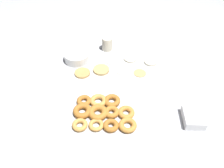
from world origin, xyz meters
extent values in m
plane|color=#B2B5BA|center=(0.00, 0.00, 0.00)|extent=(3.00, 3.00, 0.00)
cylinder|color=beige|center=(-0.04, 0.20, 0.00)|extent=(0.11, 0.11, 0.01)
cylinder|color=tan|center=(-0.12, 0.08, 0.01)|extent=(0.11, 0.11, 0.02)
cylinder|color=tan|center=(0.14, 0.07, 0.00)|extent=(0.08, 0.08, 0.01)
cylinder|color=beige|center=(0.08, 0.22, 0.01)|extent=(0.09, 0.09, 0.01)
cylinder|color=beige|center=(0.23, 0.19, 0.01)|extent=(0.09, 0.09, 0.01)
cylinder|color=silver|center=(0.03, 0.09, 0.00)|extent=(0.10, 0.10, 0.01)
cylinder|color=tan|center=(-0.25, 0.05, 0.01)|extent=(0.11, 0.11, 0.01)
cube|color=silver|center=(-0.07, -0.30, 0.00)|extent=(0.37, 0.29, 0.01)
torus|color=#D19347|center=(-0.20, -0.39, 0.02)|extent=(0.09, 0.09, 0.03)
torus|color=#D19347|center=(-0.11, -0.39, 0.02)|extent=(0.08, 0.08, 0.02)
torus|color=#AD6B28|center=(-0.03, -0.39, 0.02)|extent=(0.09, 0.09, 0.03)
torus|color=#C68438|center=(0.06, -0.39, 0.02)|extent=(0.10, 0.10, 0.03)
torus|color=#AD6B28|center=(-0.20, -0.30, 0.02)|extent=(0.11, 0.11, 0.03)
torus|color=#B7752D|center=(-0.11, -0.31, 0.02)|extent=(0.11, 0.11, 0.04)
torus|color=#B7752D|center=(-0.03, -0.30, 0.02)|extent=(0.09, 0.09, 0.03)
torus|color=#C68438|center=(0.05, -0.30, 0.02)|extent=(0.10, 0.10, 0.03)
torus|color=#AD6B28|center=(-0.20, -0.22, 0.02)|extent=(0.09, 0.09, 0.03)
torus|color=#D19347|center=(-0.12, -0.21, 0.02)|extent=(0.10, 0.10, 0.03)
torus|color=#AD6B28|center=(-0.03, -0.21, 0.02)|extent=(0.10, 0.10, 0.03)
cylinder|color=white|center=(-0.30, 0.20, 0.03)|extent=(0.18, 0.18, 0.06)
cube|color=white|center=(0.42, -0.33, 0.01)|extent=(0.11, 0.14, 0.03)
cube|color=white|center=(0.42, -0.33, 0.04)|extent=(0.11, 0.14, 0.03)
cylinder|color=beige|center=(-0.09, 0.34, 0.05)|extent=(0.08, 0.08, 0.10)
camera|label=1|loc=(0.00, -1.16, 1.06)|focal=38.00mm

